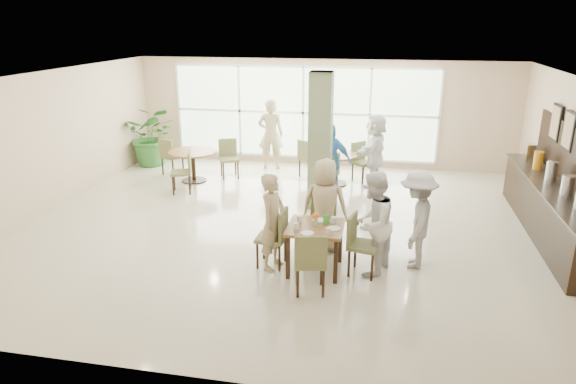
% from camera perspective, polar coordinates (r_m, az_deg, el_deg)
% --- Properties ---
extents(ground, '(10.00, 10.00, 0.00)m').
position_cam_1_polar(ground, '(9.84, 0.20, -3.81)').
color(ground, beige).
rests_on(ground, ground).
extents(room_shell, '(10.00, 10.00, 10.00)m').
position_cam_1_polar(room_shell, '(9.33, 0.21, 5.91)').
color(room_shell, white).
rests_on(room_shell, ground).
extents(window_bank, '(7.00, 0.04, 7.00)m').
position_cam_1_polar(window_bank, '(13.78, 1.69, 8.77)').
color(window_bank, silver).
rests_on(window_bank, ground).
extents(column, '(0.45, 0.45, 2.80)m').
position_cam_1_polar(column, '(10.49, 3.62, 5.61)').
color(column, '#65724F').
rests_on(column, ground).
extents(main_table, '(0.86, 0.86, 0.75)m').
position_cam_1_polar(main_table, '(7.94, 3.06, -4.49)').
color(main_table, brown).
rests_on(main_table, ground).
extents(round_table_left, '(1.15, 1.15, 0.75)m').
position_cam_1_polar(round_table_left, '(12.63, -10.52, 3.76)').
color(round_table_left, brown).
rests_on(round_table_left, ground).
extents(round_table_right, '(1.10, 1.10, 0.75)m').
position_cam_1_polar(round_table_right, '(12.23, 5.22, 3.46)').
color(round_table_right, brown).
rests_on(round_table_right, ground).
extents(chairs_main_table, '(1.96, 2.00, 0.95)m').
position_cam_1_polar(chairs_main_table, '(8.04, 3.33, -5.50)').
color(chairs_main_table, '#555D33').
rests_on(chairs_main_table, ground).
extents(chairs_table_left, '(2.10, 1.91, 0.95)m').
position_cam_1_polar(chairs_table_left, '(12.64, -10.36, 3.27)').
color(chairs_table_left, '#555D33').
rests_on(chairs_table_left, ground).
extents(chairs_table_right, '(1.96, 1.88, 0.95)m').
position_cam_1_polar(chairs_table_right, '(12.26, 5.07, 3.03)').
color(chairs_table_right, '#555D33').
rests_on(chairs_table_right, ground).
extents(tabletop_clutter, '(0.70, 0.75, 0.21)m').
position_cam_1_polar(tabletop_clutter, '(7.84, 3.23, -3.47)').
color(tabletop_clutter, white).
rests_on(tabletop_clutter, main_table).
extents(buffet_counter, '(0.64, 4.70, 1.95)m').
position_cam_1_polar(buffet_counter, '(10.41, 27.13, -1.43)').
color(buffet_counter, black).
rests_on(buffet_counter, ground).
extents(framed_art_a, '(0.05, 0.55, 0.70)m').
position_cam_1_polar(framed_art_a, '(10.62, 28.76, 5.99)').
color(framed_art_a, black).
rests_on(framed_art_a, ground).
extents(framed_art_b, '(0.05, 0.55, 0.70)m').
position_cam_1_polar(framed_art_b, '(11.37, 27.63, 6.87)').
color(framed_art_b, black).
rests_on(framed_art_b, ground).
extents(potted_plant, '(1.60, 1.60, 1.60)m').
position_cam_1_polar(potted_plant, '(14.29, -14.84, 6.07)').
color(potted_plant, '#2D6C2B').
rests_on(potted_plant, ground).
extents(teen_left, '(0.50, 0.64, 1.55)m').
position_cam_1_polar(teen_left, '(7.98, -1.69, -3.33)').
color(teen_left, tan).
rests_on(teen_left, ground).
extents(teen_far, '(0.80, 0.46, 1.60)m').
position_cam_1_polar(teen_far, '(8.64, 4.10, -1.45)').
color(teen_far, tan).
rests_on(teen_far, ground).
extents(teen_right, '(0.84, 0.95, 1.63)m').
position_cam_1_polar(teen_right, '(7.91, 9.40, -3.47)').
color(teen_right, white).
rests_on(teen_right, ground).
extents(teen_standing, '(0.71, 1.09, 1.58)m').
position_cam_1_polar(teen_standing, '(8.27, 14.12, -2.99)').
color(teen_standing, '#979799').
rests_on(teen_standing, ground).
extents(adult_a, '(1.02, 0.65, 1.66)m').
position_cam_1_polar(adult_a, '(11.26, 4.58, 3.49)').
color(adult_a, '#438DC9').
rests_on(adult_a, ground).
extents(adult_b, '(1.03, 1.71, 1.72)m').
position_cam_1_polar(adult_b, '(12.20, 9.64, 4.62)').
color(adult_b, white).
rests_on(adult_b, ground).
extents(adult_standing, '(0.72, 0.52, 1.84)m').
position_cam_1_polar(adult_standing, '(13.44, -1.93, 6.43)').
color(adult_standing, tan).
rests_on(adult_standing, ground).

